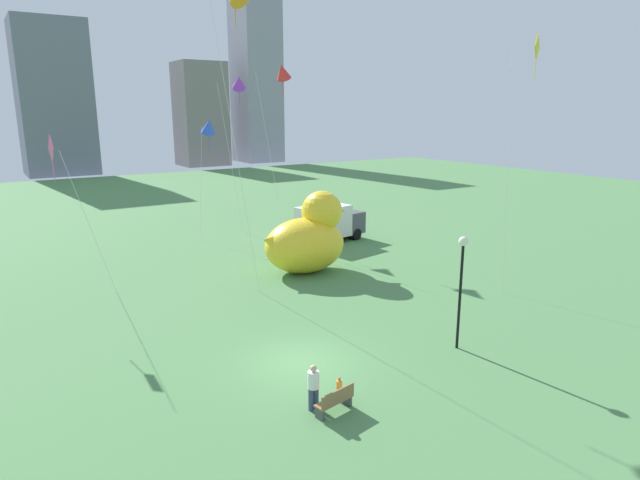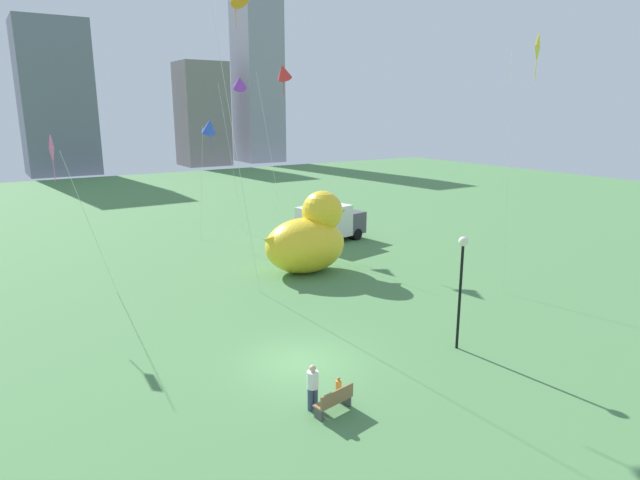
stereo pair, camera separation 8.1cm
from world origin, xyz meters
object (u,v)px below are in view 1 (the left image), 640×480
object	(u,v)px
giant_inflatable_duck	(308,238)
kite_pink	(54,154)
person_child	(339,388)
box_truck	(329,223)
person_adult	(313,385)
kite_yellow	(534,60)
lamppost	(462,270)
kite_red	(283,72)
kite_blue	(209,126)
park_bench	(335,400)
kite_purple	(239,83)

from	to	relation	value
giant_inflatable_duck	kite_pink	distance (m)	14.86
person_child	box_truck	xyz separation A→B (m)	(12.82, 19.75, 0.95)
person_adult	kite_yellow	xyz separation A→B (m)	(16.66, 4.75, 11.58)
person_adult	kite_pink	distance (m)	18.29
lamppost	kite_red	distance (m)	24.28
kite_pink	kite_blue	xyz separation A→B (m)	(12.06, 9.68, 0.91)
park_bench	kite_blue	distance (m)	28.37
kite_pink	kite_red	distance (m)	18.91
park_bench	kite_yellow	xyz separation A→B (m)	(16.16, 5.35, 12.02)
lamppost	kite_yellow	bearing A→B (deg)	24.02
kite_pink	kite_red	bearing A→B (deg)	21.85
park_bench	giant_inflatable_duck	size ratio (longest dim) A/B	0.25
kite_red	kite_purple	distance (m)	5.19
kite_yellow	kite_purple	bearing A→B (deg)	105.05
kite_pink	kite_blue	bearing A→B (deg)	38.76
lamppost	kite_blue	size ratio (longest dim) A/B	0.52
person_adult	box_truck	bearing A→B (deg)	54.88
person_adult	park_bench	bearing A→B (deg)	-49.72
person_adult	kite_purple	distance (m)	31.82
kite_red	box_truck	bearing A→B (deg)	-55.62
box_truck	kite_blue	size ratio (longest dim) A/B	0.62
park_bench	person_adult	distance (m)	0.89
lamppost	kite_purple	distance (m)	28.56
kite_yellow	kite_pink	bearing A→B (deg)	152.55
person_child	kite_blue	distance (m)	27.68
person_child	kite_pink	size ratio (longest dim) A/B	0.10
park_bench	kite_yellow	distance (m)	20.83
box_truck	kite_pink	world-z (taller)	kite_pink
kite_yellow	kite_purple	size ratio (longest dim) A/B	1.07
park_bench	kite_purple	world-z (taller)	kite_purple
giant_inflatable_duck	box_truck	size ratio (longest dim) A/B	1.04
park_bench	kite_blue	bearing A→B (deg)	76.48
lamppost	box_truck	distance (m)	20.02
box_truck	kite_red	bearing A→B (deg)	124.38
lamppost	kite_pink	world-z (taller)	kite_pink
giant_inflatable_duck	kite_yellow	bearing A→B (deg)	-47.82
kite_blue	lamppost	bearing A→B (deg)	-87.85
person_adult	lamppost	world-z (taller)	lamppost
person_adult	giant_inflatable_duck	world-z (taller)	giant_inflatable_duck
person_adult	lamppost	distance (m)	8.24
person_child	lamppost	distance (m)	7.39
box_truck	kite_pink	size ratio (longest dim) A/B	0.67
lamppost	giant_inflatable_duck	bearing A→B (deg)	87.53
kite_blue	kite_red	bearing A→B (deg)	-30.55
person_child	kite_purple	bearing A→B (deg)	71.45
person_child	kite_purple	world-z (taller)	kite_purple
person_adult	kite_purple	bearing A→B (deg)	69.50
person_child	box_truck	world-z (taller)	box_truck
person_child	kite_yellow	xyz separation A→B (m)	(15.59, 4.75, 12.00)
park_bench	box_truck	distance (m)	24.38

